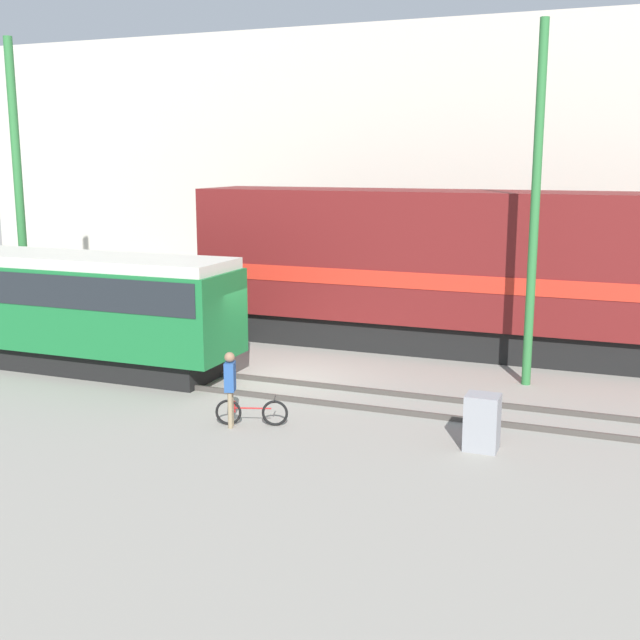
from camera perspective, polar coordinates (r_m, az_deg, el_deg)
ground_plane at (r=22.47m, az=-2.78°, el=-4.22°), size 120.00×120.00×0.00m
track_near at (r=21.46m, az=-4.03°, el=-4.79°), size 60.00×1.50×0.14m
track_far at (r=27.05m, az=1.71°, el=-1.37°), size 60.00×1.51×0.14m
building_backdrop at (r=34.91m, az=6.87°, el=10.58°), size 40.03×6.00×11.20m
freight_locomotive at (r=25.39m, az=11.82°, el=3.49°), size 18.56×3.04×5.67m
streetcar at (r=24.22m, az=-17.07°, el=1.10°), size 9.93×2.54×3.36m
bicycle at (r=18.62m, az=-4.88°, el=-6.57°), size 1.62×0.68×0.67m
person at (r=18.33m, az=-6.41°, el=-4.37°), size 0.32×0.41×1.77m
utility_pole_left at (r=29.23m, az=-20.63°, el=8.60°), size 0.29×0.29×9.96m
utility_pole_center at (r=21.87m, az=15.04°, el=7.65°), size 0.24×0.24×9.52m
signal_box at (r=17.32m, az=11.45°, el=-7.14°), size 0.70×0.60×1.20m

